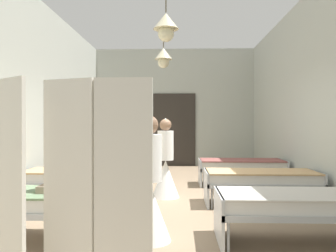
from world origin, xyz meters
TOP-DOWN VIEW (x-y plane):
  - ground_plane at (0.00, 0.00)m, footprint 5.86×11.65m
  - room_shell at (-0.00, 1.17)m, footprint 5.66×11.25m
  - bed_left_row_0 at (-1.58, -1.90)m, footprint 1.90×0.84m
  - bed_right_row_0 at (1.58, -1.90)m, footprint 1.90×0.84m
  - bed_left_row_1 at (-1.58, 0.00)m, footprint 1.90×0.84m
  - bed_right_row_1 at (1.58, 0.00)m, footprint 1.90×0.84m
  - bed_left_row_2 at (-1.58, 1.90)m, footprint 1.90×0.84m
  - bed_right_row_2 at (1.58, 1.90)m, footprint 1.90×0.84m
  - nurse_near_aisle at (-0.08, 0.52)m, footprint 0.52×0.52m
  - nurse_mid_aisle at (-0.17, -1.90)m, footprint 0.52×0.52m
  - patient_seated_primary at (-1.23, -1.85)m, footprint 0.44×0.44m
  - privacy_screen at (-0.63, -3.45)m, footprint 1.23×0.27m

SIDE VIEW (x-z plane):
  - ground_plane at x=0.00m, z-range -0.10..0.00m
  - bed_left_row_0 at x=-1.58m, z-range 0.15..0.73m
  - bed_right_row_0 at x=1.58m, z-range 0.15..0.73m
  - bed_left_row_1 at x=-1.58m, z-range 0.15..0.73m
  - bed_right_row_1 at x=1.58m, z-range 0.15..0.73m
  - bed_left_row_2 at x=-1.58m, z-range 0.15..0.73m
  - bed_right_row_2 at x=1.58m, z-range 0.15..0.73m
  - nurse_near_aisle at x=-0.08m, z-range -0.21..1.27m
  - nurse_mid_aisle at x=-0.17m, z-range -0.21..1.27m
  - privacy_screen at x=-0.63m, z-range 0.00..1.70m
  - patient_seated_primary at x=-1.23m, z-range 0.47..1.27m
  - room_shell at x=0.00m, z-range 0.01..3.90m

